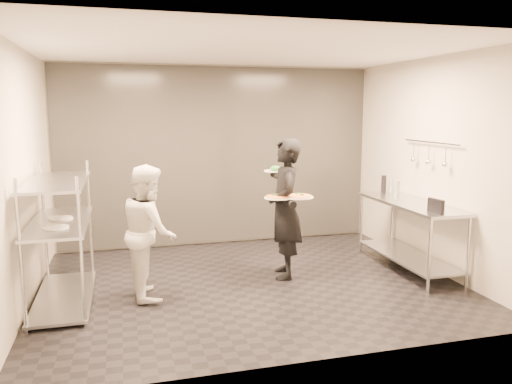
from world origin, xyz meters
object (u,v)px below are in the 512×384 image
object	(u,v)px
pass_rack	(61,234)
bottle_dark	(384,184)
chef	(149,231)
waiter	(285,209)
pizza_plate_far	(299,196)
pizza_plate_near	(278,197)
bottle_clear	(391,185)
prep_counter	(409,224)
pos_monitor	(436,206)
bottle_green	(397,190)
salad_plate	(275,170)

from	to	relation	value
pass_rack	bottle_dark	distance (m)	4.46
pass_rack	chef	bearing A→B (deg)	-4.16
waiter	chef	distance (m)	1.72
pizza_plate_far	bottle_dark	bearing A→B (deg)	27.39
pizza_plate_near	bottle_dark	distance (m)	2.04
bottle_clear	pizza_plate_near	bearing A→B (deg)	-158.47
pass_rack	bottle_clear	world-z (taller)	pass_rack
chef	pizza_plate_far	distance (m)	1.84
prep_counter	bottle_clear	xyz separation A→B (m)	(0.17, 0.80, 0.39)
pizza_plate_near	pos_monitor	world-z (taller)	pizza_plate_near
prep_counter	chef	world-z (taller)	chef
chef	bottle_green	size ratio (longest dim) A/B	5.92
salad_plate	bottle_dark	bearing A→B (deg)	10.46
waiter	pos_monitor	size ratio (longest dim) A/B	7.44
waiter	bottle_dark	world-z (taller)	waiter
chef	pizza_plate_near	distance (m)	1.59
bottle_green	waiter	bearing A→B (deg)	-178.05
bottle_dark	bottle_clear	bearing A→B (deg)	0.00
pass_rack	salad_plate	world-z (taller)	pass_rack
bottle_clear	salad_plate	bearing A→B (deg)	-170.19
prep_counter	bottle_green	size ratio (longest dim) A/B	7.03
prep_counter	pizza_plate_near	xyz separation A→B (m)	(-1.83, 0.01, 0.44)
pizza_plate_near	bottle_clear	distance (m)	2.15
pass_rack	waiter	xyz separation A→B (m)	(2.65, 0.17, 0.12)
pizza_plate_far	bottle_green	size ratio (longest dim) A/B	1.36
prep_counter	pizza_plate_far	xyz separation A→B (m)	(-1.57, -0.04, 0.45)
chef	waiter	bearing A→B (deg)	-86.22
pizza_plate_near	pos_monitor	bearing A→B (deg)	-23.20
prep_counter	bottle_clear	bearing A→B (deg)	77.85
prep_counter	bottle_clear	size ratio (longest dim) A/B	9.10
waiter	pizza_plate_far	world-z (taller)	waiter
prep_counter	bottle_dark	distance (m)	0.90
pass_rack	pizza_plate_far	xyz separation A→B (m)	(2.76, -0.04, 0.30)
salad_plate	prep_counter	bearing A→B (deg)	-15.40
bottle_clear	prep_counter	bearing A→B (deg)	-102.15
salad_plate	pos_monitor	xyz separation A→B (m)	(1.60, -1.19, -0.34)
pizza_plate_far	pos_monitor	bearing A→B (deg)	-25.11
pass_rack	bottle_clear	bearing A→B (deg)	10.11
pos_monitor	pizza_plate_far	bearing A→B (deg)	148.48
pizza_plate_far	pos_monitor	distance (m)	1.60
prep_counter	pizza_plate_far	distance (m)	1.63
pizza_plate_near	pass_rack	bearing A→B (deg)	-179.68
pizza_plate_near	bottle_dark	bearing A→B (deg)	22.77
pizza_plate_far	pos_monitor	world-z (taller)	pizza_plate_far
chef	bottle_dark	distance (m)	3.55
bottle_dark	pos_monitor	bearing A→B (deg)	-96.48
bottle_green	bottle_clear	bearing A→B (deg)	66.56
pizza_plate_near	bottle_dark	xyz separation A→B (m)	(1.88, 0.79, -0.02)
bottle_green	bottle_clear	size ratio (longest dim) A/B	1.29
prep_counter	pizza_plate_far	world-z (taller)	pizza_plate_far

